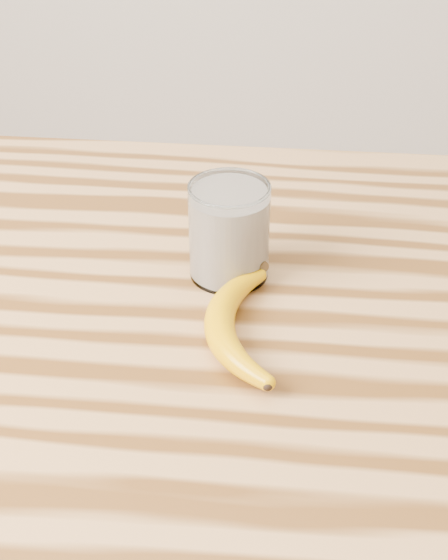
# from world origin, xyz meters

# --- Properties ---
(table) EXTENTS (1.20, 0.80, 0.90)m
(table) POSITION_xyz_m (0.00, 0.00, 0.77)
(table) COLOR #A77845
(table) RESTS_ON ground
(smoothie_glass) EXTENTS (0.09, 0.09, 0.11)m
(smoothie_glass) POSITION_xyz_m (-0.00, 0.07, 0.95)
(smoothie_glass) COLOR white
(smoothie_glass) RESTS_ON table
(banana) EXTENTS (0.12, 0.26, 0.03)m
(banana) POSITION_xyz_m (-0.00, -0.04, 0.92)
(banana) COLOR #D19200
(banana) RESTS_ON table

